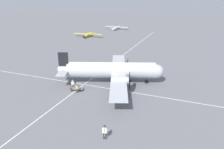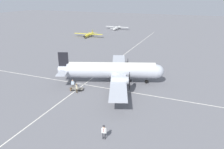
% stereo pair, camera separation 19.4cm
% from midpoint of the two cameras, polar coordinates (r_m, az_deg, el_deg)
% --- Properties ---
extents(ground_plane, '(300.00, 300.00, 0.00)m').
position_cam_midpoint_polar(ground_plane, '(40.86, 0.14, -2.21)').
color(ground_plane, slate).
extents(apron_line_eastwest, '(120.00, 0.16, 0.01)m').
position_cam_midpoint_polar(apron_line_eastwest, '(42.62, -5.51, -1.32)').
color(apron_line_eastwest, silver).
rests_on(apron_line_eastwest, ground_plane).
extents(apron_line_northsouth, '(0.16, 120.00, 0.01)m').
position_cam_midpoint_polar(apron_line_northsouth, '(38.63, -1.32, -3.59)').
color(apron_line_northsouth, silver).
rests_on(apron_line_northsouth, ground_plane).
extents(airliner_main, '(22.98, 19.13, 5.82)m').
position_cam_midpoint_polar(airliner_main, '(39.94, 0.74, 1.14)').
color(airliner_main, '#ADB2BC').
rests_on(airliner_main, ground_plane).
extents(crew_foreground, '(0.33, 0.60, 1.78)m').
position_cam_midpoint_polar(crew_foreground, '(25.51, -1.91, -14.48)').
color(crew_foreground, '#2D2D33').
rests_on(crew_foreground, ground_plane).
extents(passenger_boarding, '(0.32, 0.53, 1.67)m').
position_cam_midpoint_polar(passenger_boarding, '(38.62, -10.08, -2.29)').
color(passenger_boarding, '#473D2D').
rests_on(passenger_boarding, ground_plane).
extents(ramp_agent, '(0.37, 0.50, 1.65)m').
position_cam_midpoint_polar(ramp_agent, '(36.89, -9.09, -3.30)').
color(ramp_agent, '#473D2D').
rests_on(ramp_agent, ground_plane).
extents(suitcase_near_door, '(0.35, 0.17, 0.55)m').
position_cam_midpoint_polar(suitcase_near_door, '(38.17, -10.52, -3.85)').
color(suitcase_near_door, brown).
rests_on(suitcase_near_door, ground_plane).
extents(baggage_cart, '(1.67, 2.46, 0.56)m').
position_cam_midpoint_polar(baggage_cart, '(38.27, -9.09, -3.65)').
color(baggage_cart, '#6B665B').
rests_on(baggage_cart, ground_plane).
extents(light_aircraft_distant, '(8.30, 11.23, 2.13)m').
position_cam_midpoint_polar(light_aircraft_distant, '(103.59, 1.39, 12.14)').
color(light_aircraft_distant, white).
rests_on(light_aircraft_distant, ground_plane).
extents(light_aircraft_taxiing, '(8.56, 11.51, 2.17)m').
position_cam_midpoint_polar(light_aircraft_taxiing, '(85.49, -6.09, 10.28)').
color(light_aircraft_taxiing, yellow).
rests_on(light_aircraft_taxiing, ground_plane).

